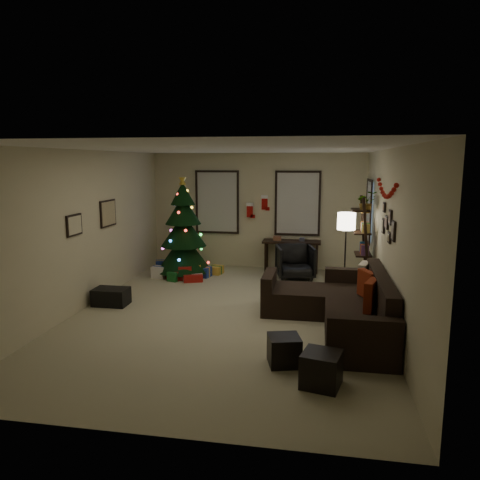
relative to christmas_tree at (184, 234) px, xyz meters
name	(u,v)px	position (x,y,z in m)	size (l,w,h in m)	color
floor	(228,314)	(1.48, -2.41, -0.93)	(7.00, 7.00, 0.00)	tan
ceiling	(227,149)	(1.48, -2.41, 1.77)	(7.00, 7.00, 0.00)	white
wall_back	(257,211)	(1.48, 1.09, 0.42)	(5.00, 5.00, 0.00)	beige
wall_front	(148,295)	(1.48, -5.91, 0.42)	(5.00, 5.00, 0.00)	beige
wall_left	(84,230)	(-1.02, -2.41, 0.42)	(7.00, 7.00, 0.00)	beige
wall_right	(388,238)	(3.98, -2.41, 0.42)	(7.00, 7.00, 0.00)	beige
window_back_left	(217,202)	(0.53, 1.06, 0.62)	(1.05, 0.06, 1.50)	#728CB2
window_back_right	(298,203)	(2.43, 1.06, 0.62)	(1.05, 0.06, 1.50)	#728CB2
window_right_wall	(369,211)	(3.95, 0.14, 0.57)	(0.06, 0.90, 1.30)	#728CB2
christmas_tree	(184,234)	(0.00, 0.00, 0.00)	(1.21, 1.21, 2.25)	black
presents	(186,272)	(0.09, -0.17, -0.81)	(1.50, 1.01, 0.30)	navy
sofa	(342,308)	(3.31, -2.67, -0.65)	(1.91, 2.78, 0.88)	black
pillow_red_a	(371,295)	(3.69, -3.11, -0.29)	(0.12, 0.43, 0.43)	maroon
pillow_red_b	(367,284)	(3.69, -2.51, -0.29)	(0.11, 0.42, 0.42)	maroon
pillow_cream	(364,276)	(3.69, -1.92, -0.30)	(0.12, 0.43, 0.43)	#C1B29C
ottoman_near	(284,350)	(2.55, -4.17, -0.75)	(0.38, 0.38, 0.36)	black
ottoman_far	(321,369)	(3.00, -4.66, -0.73)	(0.42, 0.42, 0.39)	black
desk	(292,244)	(2.32, 0.81, -0.30)	(1.32, 0.47, 0.71)	black
desk_chair	(295,262)	(2.44, 0.16, -0.57)	(0.71, 0.66, 0.73)	black
bookshelf	(364,248)	(3.78, -0.85, -0.02)	(0.30, 0.55, 1.88)	black
potted_plant	(366,199)	(3.78, -0.88, 0.90)	(0.48, 0.41, 0.53)	#4C4C4C
floor_lamp	(346,227)	(3.43, -0.99, 0.38)	(0.33, 0.33, 1.57)	black
art_map	(108,213)	(-1.00, -1.53, 0.61)	(0.04, 0.60, 0.50)	black
art_abstract	(74,225)	(-1.00, -2.76, 0.55)	(0.04, 0.45, 0.35)	black
gallery	(388,224)	(3.96, -2.48, 0.64)	(0.03, 1.25, 0.54)	black
garland	(386,189)	(3.93, -2.26, 1.16)	(0.08, 1.90, 0.30)	#A5140C
stocking_left	(250,210)	(1.33, 0.96, 0.46)	(0.20, 0.05, 0.36)	#990F0C
stocking_right	(265,202)	(1.66, 1.10, 0.63)	(0.20, 0.05, 0.36)	#990F0C
storage_bin	(111,297)	(-0.65, -2.29, -0.78)	(0.60, 0.40, 0.30)	black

